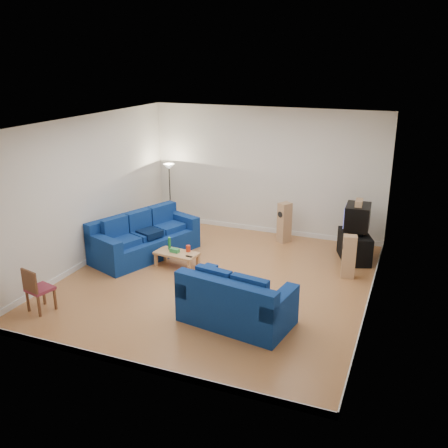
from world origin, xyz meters
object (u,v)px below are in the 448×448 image
at_px(sofa_three_seat, 143,240).
at_px(sofa_loveseat, 235,305).
at_px(tv_stand, 354,246).
at_px(television, 357,217).
at_px(coffee_table, 177,255).

bearing_deg(sofa_three_seat, sofa_loveseat, 75.63).
relative_size(tv_stand, television, 1.41).
xyz_separation_m(sofa_loveseat, coffee_table, (-2.01, 1.79, -0.06)).
bearing_deg(television, sofa_loveseat, -24.66).
xyz_separation_m(tv_stand, television, (0.00, 0.05, 0.68)).
bearing_deg(tv_stand, sofa_loveseat, -42.76).
bearing_deg(sofa_three_seat, coffee_table, 91.82).
distance_m(sofa_loveseat, tv_stand, 3.94).
relative_size(coffee_table, tv_stand, 0.96).
relative_size(sofa_loveseat, coffee_table, 2.04).
height_order(sofa_three_seat, coffee_table, sofa_three_seat).
bearing_deg(coffee_table, sofa_three_seat, 161.06).
relative_size(sofa_loveseat, television, 2.74).
distance_m(sofa_loveseat, coffee_table, 2.69).
distance_m(sofa_three_seat, sofa_loveseat, 3.72).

